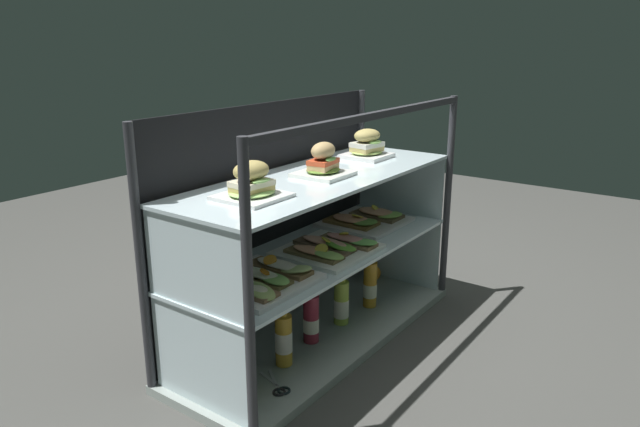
{
  "coord_description": "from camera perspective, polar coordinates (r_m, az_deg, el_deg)",
  "views": [
    {
      "loc": [
        -1.69,
        -1.22,
        1.13
      ],
      "look_at": [
        0.0,
        0.0,
        0.51
      ],
      "focal_mm": 33.17,
      "sensor_mm": 36.0,
      "label": 1
    }
  ],
  "objects": [
    {
      "name": "ground_plane",
      "position": [
        2.38,
        0.0,
        -12.04
      ],
      "size": [
        6.0,
        6.0,
        0.02
      ],
      "primitive_type": "cube",
      "color": "#464643",
      "rests_on": "ground"
    },
    {
      "name": "case_base_deck",
      "position": [
        2.37,
        0.0,
        -11.48
      ],
      "size": [
        1.3,
        0.48,
        0.03
      ],
      "primitive_type": "cube",
      "color": "#96A19B",
      "rests_on": "ground"
    },
    {
      "name": "case_frame",
      "position": [
        2.27,
        -3.06,
        0.1
      ],
      "size": [
        1.3,
        0.48,
        0.9
      ],
      "color": "#333338",
      "rests_on": "ground"
    },
    {
      "name": "riser_lower_tier",
      "position": [
        2.29,
        0.0,
        -7.59
      ],
      "size": [
        1.24,
        0.42,
        0.32
      ],
      "color": "silver",
      "rests_on": "case_base_deck"
    },
    {
      "name": "shelf_lower_glass",
      "position": [
        2.23,
        0.0,
        -3.68
      ],
      "size": [
        1.26,
        0.43,
        0.01
      ],
      "primitive_type": "cube",
      "color": "silver",
      "rests_on": "riser_lower_tier"
    },
    {
      "name": "riser_upper_tier",
      "position": [
        2.18,
        0.0,
        -0.15
      ],
      "size": [
        1.24,
        0.42,
        0.27
      ],
      "color": "silver",
      "rests_on": "shelf_lower_glass"
    },
    {
      "name": "shelf_upper_glass",
      "position": [
        2.14,
        0.0,
        3.51
      ],
      "size": [
        1.26,
        0.43,
        0.01
      ],
      "primitive_type": "cube",
      "color": "silver",
      "rests_on": "riser_upper_tier"
    },
    {
      "name": "plated_roll_sandwich_near_left_corner",
      "position": [
        1.84,
        -6.6,
        2.85
      ],
      "size": [
        0.2,
        0.2,
        0.12
      ],
      "color": "white",
      "rests_on": "shelf_upper_glass"
    },
    {
      "name": "plated_roll_sandwich_right_of_center",
      "position": [
        2.12,
        0.33,
        4.85
      ],
      "size": [
        0.18,
        0.18,
        0.12
      ],
      "color": "white",
      "rests_on": "shelf_upper_glass"
    },
    {
      "name": "plated_roll_sandwich_left_of_center",
      "position": [
        2.46,
        4.56,
        6.48
      ],
      "size": [
        0.17,
        0.17,
        0.12
      ],
      "color": "white",
      "rests_on": "shelf_upper_glass"
    },
    {
      "name": "open_sandwich_tray_far_left",
      "position": [
        1.92,
        -5.68,
        -6.31
      ],
      "size": [
        0.34,
        0.31,
        0.06
      ],
      "color": "white",
      "rests_on": "shelf_lower_glass"
    },
    {
      "name": "open_sandwich_tray_near_left_corner",
      "position": [
        2.19,
        0.95,
        -3.32
      ],
      "size": [
        0.34,
        0.31,
        0.06
      ],
      "color": "white",
      "rests_on": "shelf_lower_glass"
    },
    {
      "name": "open_sandwich_tray_mid_right",
      "position": [
        2.53,
        4.48,
        -0.56
      ],
      "size": [
        0.34,
        0.31,
        0.06
      ],
      "color": "white",
      "rests_on": "shelf_lower_glass"
    },
    {
      "name": "juice_bottle_tucked_behind",
      "position": [
        1.97,
        -7.25,
        -14.01
      ],
      "size": [
        0.07,
        0.07,
        0.23
      ],
      "color": "gold",
      "rests_on": "case_base_deck"
    },
    {
      "name": "juice_bottle_front_left_end",
      "position": [
        2.1,
        -3.53,
        -11.97
      ],
      "size": [
        0.06,
        0.06,
        0.25
      ],
      "color": "gold",
      "rests_on": "case_base_deck"
    },
    {
      "name": "juice_bottle_front_middle",
      "position": [
        2.24,
        -0.87,
        -10.08
      ],
      "size": [
        0.06,
        0.06,
        0.24
      ],
      "color": "#9A283B",
      "rests_on": "case_base_deck"
    },
    {
      "name": "juice_bottle_front_right_end",
      "position": [
        2.37,
        2.07,
        -8.58
      ],
      "size": [
        0.06,
        0.06,
        0.23
      ],
      "color": "#AECA45",
      "rests_on": "case_base_deck"
    },
    {
      "name": "juice_bottle_back_center",
      "position": [
        2.52,
        4.85,
        -6.74
      ],
      "size": [
        0.06,
        0.06,
        0.26
      ],
      "color": "gold",
      "rests_on": "case_base_deck"
    },
    {
      "name": "orange_fruit_beside_bottles",
      "position": [
        2.8,
        5.12,
        -5.74
      ],
      "size": [
        0.07,
        0.07,
        0.07
      ],
      "primitive_type": "sphere",
      "color": "orange",
      "rests_on": "case_base_deck"
    },
    {
      "name": "kitchen_scissors",
      "position": [
        2.01,
        -3.95,
        -16.49
      ],
      "size": [
        0.12,
        0.16,
        0.01
      ],
      "color": "silver",
      "rests_on": "case_base_deck"
    }
  ]
}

